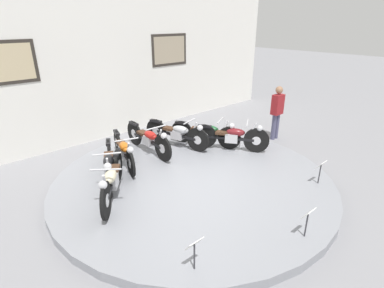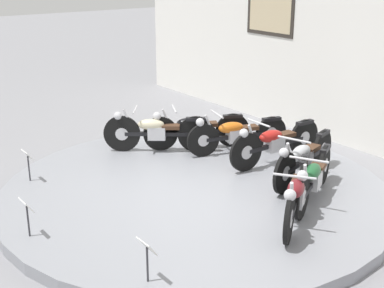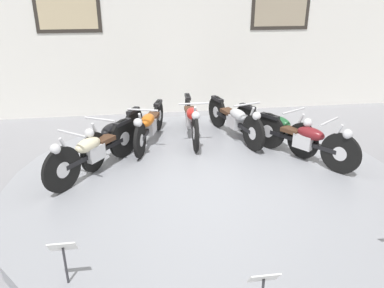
{
  "view_description": "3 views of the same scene",
  "coord_description": "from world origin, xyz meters",
  "px_view_note": "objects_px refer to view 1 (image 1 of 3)",
  "views": [
    {
      "loc": [
        -3.88,
        -4.31,
        3.35
      ],
      "look_at": [
        0.17,
        0.23,
        0.82
      ],
      "focal_mm": 28.0,
      "sensor_mm": 36.0,
      "label": 1
    },
    {
      "loc": [
        6.09,
        -4.6,
        3.51
      ],
      "look_at": [
        -0.3,
        0.16,
        0.75
      ],
      "focal_mm": 50.0,
      "sensor_mm": 36.0,
      "label": 2
    },
    {
      "loc": [
        -0.95,
        -5.01,
        2.88
      ],
      "look_at": [
        -0.2,
        0.24,
        0.64
      ],
      "focal_mm": 35.0,
      "sensor_mm": 36.0,
      "label": 3
    }
  ],
  "objects_px": {
    "motorcycle_maroon": "(232,136)",
    "info_placard_front_right": "(321,168)",
    "motorcycle_black": "(109,164)",
    "motorcycle_silver": "(177,133)",
    "motorcycle_red": "(148,138)",
    "motorcycle_cream": "(112,179)",
    "info_placard_front_centre": "(308,217)",
    "info_placard_front_left": "(194,248)",
    "motorcycle_orange": "(124,150)",
    "motorcycle_green": "(206,133)",
    "visitor_standing": "(277,110)"
  },
  "relations": [
    {
      "from": "motorcycle_maroon",
      "to": "info_placard_front_centre",
      "type": "bearing_deg",
      "value": -119.22
    },
    {
      "from": "motorcycle_orange",
      "to": "motorcycle_maroon",
      "type": "distance_m",
      "value": 2.75
    },
    {
      "from": "motorcycle_silver",
      "to": "motorcycle_maroon",
      "type": "height_order",
      "value": "motorcycle_maroon"
    },
    {
      "from": "motorcycle_orange",
      "to": "info_placard_front_right",
      "type": "relative_size",
      "value": 3.68
    },
    {
      "from": "motorcycle_green",
      "to": "info_placard_front_centre",
      "type": "distance_m",
      "value": 3.97
    },
    {
      "from": "motorcycle_silver",
      "to": "motorcycle_maroon",
      "type": "relative_size",
      "value": 1.16
    },
    {
      "from": "motorcycle_cream",
      "to": "motorcycle_green",
      "type": "relative_size",
      "value": 0.92
    },
    {
      "from": "motorcycle_silver",
      "to": "motorcycle_maroon",
      "type": "distance_m",
      "value": 1.44
    },
    {
      "from": "motorcycle_silver",
      "to": "motorcycle_green",
      "type": "xyz_separation_m",
      "value": [
        0.62,
        -0.47,
        -0.01
      ]
    },
    {
      "from": "motorcycle_black",
      "to": "visitor_standing",
      "type": "height_order",
      "value": "visitor_standing"
    },
    {
      "from": "motorcycle_cream",
      "to": "motorcycle_orange",
      "type": "bearing_deg",
      "value": 51.37
    },
    {
      "from": "motorcycle_green",
      "to": "info_placard_front_left",
      "type": "xyz_separation_m",
      "value": [
        -3.19,
        -3.03,
        -0.01
      ]
    },
    {
      "from": "motorcycle_orange",
      "to": "motorcycle_red",
      "type": "xyz_separation_m",
      "value": [
        0.81,
        0.17,
        0.02
      ]
    },
    {
      "from": "motorcycle_black",
      "to": "motorcycle_maroon",
      "type": "distance_m",
      "value": 3.2
    },
    {
      "from": "info_placard_front_left",
      "to": "info_placard_front_right",
      "type": "distance_m",
      "value": 3.52
    },
    {
      "from": "motorcycle_black",
      "to": "info_placard_front_right",
      "type": "height_order",
      "value": "motorcycle_black"
    },
    {
      "from": "motorcycle_silver",
      "to": "info_placard_front_centre",
      "type": "distance_m",
      "value": 4.25
    },
    {
      "from": "motorcycle_green",
      "to": "info_placard_front_right",
      "type": "relative_size",
      "value": 3.45
    },
    {
      "from": "motorcycle_black",
      "to": "motorcycle_silver",
      "type": "bearing_deg",
      "value": 11.83
    },
    {
      "from": "motorcycle_cream",
      "to": "info_placard_front_centre",
      "type": "bearing_deg",
      "value": -60.79
    },
    {
      "from": "motorcycle_black",
      "to": "info_placard_front_centre",
      "type": "relative_size",
      "value": 3.49
    },
    {
      "from": "motorcycle_silver",
      "to": "info_placard_front_left",
      "type": "height_order",
      "value": "motorcycle_silver"
    },
    {
      "from": "motorcycle_cream",
      "to": "motorcycle_orange",
      "type": "relative_size",
      "value": 0.86
    },
    {
      "from": "motorcycle_orange",
      "to": "motorcycle_silver",
      "type": "distance_m",
      "value": 1.62
    },
    {
      "from": "motorcycle_cream",
      "to": "info_placard_front_right",
      "type": "relative_size",
      "value": 3.19
    },
    {
      "from": "motorcycle_green",
      "to": "info_placard_front_centre",
      "type": "bearing_deg",
      "value": -111.07
    },
    {
      "from": "motorcycle_maroon",
      "to": "info_placard_front_right",
      "type": "bearing_deg",
      "value": -88.71
    },
    {
      "from": "motorcycle_red",
      "to": "visitor_standing",
      "type": "height_order",
      "value": "visitor_standing"
    },
    {
      "from": "motorcycle_red",
      "to": "motorcycle_silver",
      "type": "xyz_separation_m",
      "value": [
        0.81,
        -0.17,
        -0.01
      ]
    },
    {
      "from": "motorcycle_red",
      "to": "info_placard_front_right",
      "type": "relative_size",
      "value": 3.93
    },
    {
      "from": "motorcycle_black",
      "to": "info_placard_front_right",
      "type": "relative_size",
      "value": 3.49
    },
    {
      "from": "info_placard_front_left",
      "to": "info_placard_front_centre",
      "type": "relative_size",
      "value": 1.0
    },
    {
      "from": "motorcycle_maroon",
      "to": "info_placard_front_centre",
      "type": "xyz_separation_m",
      "value": [
        -1.7,
        -3.05,
        -0.02
      ]
    },
    {
      "from": "info_placard_front_left",
      "to": "motorcycle_green",
      "type": "bearing_deg",
      "value": 43.61
    },
    {
      "from": "motorcycle_red",
      "to": "motorcycle_green",
      "type": "distance_m",
      "value": 1.56
    },
    {
      "from": "motorcycle_maroon",
      "to": "info_placard_front_left",
      "type": "distance_m",
      "value": 4.2
    },
    {
      "from": "motorcycle_silver",
      "to": "info_placard_front_left",
      "type": "distance_m",
      "value": 4.34
    },
    {
      "from": "info_placard_front_left",
      "to": "info_placard_front_right",
      "type": "bearing_deg",
      "value": 0.0
    },
    {
      "from": "motorcycle_orange",
      "to": "info_placard_front_left",
      "type": "distance_m",
      "value": 3.63
    },
    {
      "from": "motorcycle_cream",
      "to": "motorcycle_green",
      "type": "distance_m",
      "value": 3.2
    },
    {
      "from": "motorcycle_orange",
      "to": "info_placard_front_left",
      "type": "height_order",
      "value": "motorcycle_orange"
    },
    {
      "from": "motorcycle_red",
      "to": "info_placard_front_centre",
      "type": "distance_m",
      "value": 4.34
    },
    {
      "from": "motorcycle_black",
      "to": "visitor_standing",
      "type": "relative_size",
      "value": 1.12
    },
    {
      "from": "motorcycle_green",
      "to": "motorcycle_maroon",
      "type": "xyz_separation_m",
      "value": [
        0.28,
        -0.65,
        0.01
      ]
    },
    {
      "from": "motorcycle_orange",
      "to": "motorcycle_maroon",
      "type": "relative_size",
      "value": 1.13
    },
    {
      "from": "motorcycle_maroon",
      "to": "info_placard_front_left",
      "type": "relative_size",
      "value": 3.26
    },
    {
      "from": "motorcycle_maroon",
      "to": "info_placard_front_left",
      "type": "xyz_separation_m",
      "value": [
        -3.46,
        -2.38,
        -0.02
      ]
    },
    {
      "from": "motorcycle_maroon",
      "to": "info_placard_front_centre",
      "type": "distance_m",
      "value": 3.49
    },
    {
      "from": "motorcycle_red",
      "to": "info_placard_front_left",
      "type": "distance_m",
      "value": 4.07
    },
    {
      "from": "motorcycle_green",
      "to": "motorcycle_maroon",
      "type": "distance_m",
      "value": 0.71
    }
  ]
}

